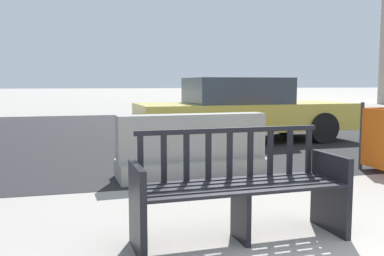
# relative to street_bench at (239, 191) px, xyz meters

# --- Properties ---
(street_asphalt) EXTENTS (120.00, 12.00, 0.01)m
(street_asphalt) POSITION_rel_street_bench_xyz_m (0.59, 7.82, -0.39)
(street_asphalt) COLOR black
(street_asphalt) RESTS_ON ground
(street_bench) EXTENTS (1.71, 0.59, 0.88)m
(street_bench) POSITION_rel_street_bench_xyz_m (0.00, 0.00, 0.00)
(street_bench) COLOR black
(street_bench) RESTS_ON ground
(jersey_barrier_centre) EXTENTS (2.03, 0.78, 0.84)m
(jersey_barrier_centre) POSITION_rel_street_bench_xyz_m (0.24, 2.34, -0.06)
(jersey_barrier_centre) COLOR gray
(jersey_barrier_centre) RESTS_ON ground
(car_taxi_near) EXTENTS (4.64, 1.95, 1.36)m
(car_taxi_near) POSITION_rel_street_bench_xyz_m (2.19, 5.51, 0.27)
(car_taxi_near) COLOR #DBC64C
(car_taxi_near) RESTS_ON ground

